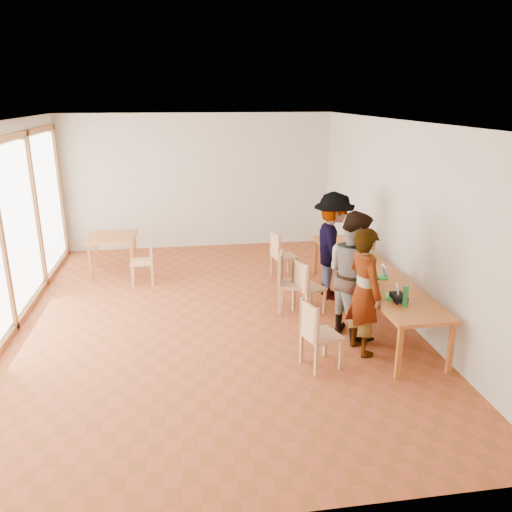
# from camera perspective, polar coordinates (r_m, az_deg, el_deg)

# --- Properties ---
(ground) EXTENTS (8.00, 8.00, 0.00)m
(ground) POSITION_cam_1_polar(r_m,az_deg,el_deg) (7.99, -5.08, -7.01)
(ground) COLOR #A34727
(ground) RESTS_ON ground
(wall_back) EXTENTS (6.00, 0.10, 3.00)m
(wall_back) POSITION_cam_1_polar(r_m,az_deg,el_deg) (11.40, -6.61, 8.41)
(wall_back) COLOR beige
(wall_back) RESTS_ON ground
(wall_front) EXTENTS (6.00, 0.10, 3.00)m
(wall_front) POSITION_cam_1_polar(r_m,az_deg,el_deg) (3.76, -1.64, -11.73)
(wall_front) COLOR beige
(wall_front) RESTS_ON ground
(wall_right) EXTENTS (0.10, 8.00, 3.00)m
(wall_right) POSITION_cam_1_polar(r_m,az_deg,el_deg) (8.21, 16.06, 4.12)
(wall_right) COLOR beige
(wall_right) RESTS_ON ground
(ceiling) EXTENTS (6.00, 8.00, 0.04)m
(ceiling) POSITION_cam_1_polar(r_m,az_deg,el_deg) (7.26, -5.75, 15.15)
(ceiling) COLOR white
(ceiling) RESTS_ON wall_back
(communal_table) EXTENTS (0.80, 4.00, 0.75)m
(communal_table) POSITION_cam_1_polar(r_m,az_deg,el_deg) (8.07, 12.87, -1.77)
(communal_table) COLOR #B66728
(communal_table) RESTS_ON ground
(side_table) EXTENTS (0.90, 0.90, 0.75)m
(side_table) POSITION_cam_1_polar(r_m,az_deg,el_deg) (10.14, -16.11, 1.82)
(side_table) COLOR #B66728
(side_table) RESTS_ON ground
(chair_near) EXTENTS (0.53, 0.53, 0.49)m
(chair_near) POSITION_cam_1_polar(r_m,az_deg,el_deg) (6.39, 6.80, -8.19)
(chair_near) COLOR tan
(chair_near) RESTS_ON ground
(chair_mid) EXTENTS (0.54, 0.54, 0.47)m
(chair_mid) POSITION_cam_1_polar(r_m,az_deg,el_deg) (7.94, 5.62, -2.97)
(chair_mid) COLOR tan
(chair_mid) RESTS_ON ground
(chair_far) EXTENTS (0.56, 0.56, 0.52)m
(chair_far) POSITION_cam_1_polar(r_m,az_deg,el_deg) (8.02, 3.52, -2.28)
(chair_far) COLOR tan
(chair_far) RESTS_ON ground
(chair_empty) EXTENTS (0.50, 0.50, 0.48)m
(chair_empty) POSITION_cam_1_polar(r_m,az_deg,el_deg) (9.46, 2.72, 0.63)
(chair_empty) COLOR tan
(chair_empty) RESTS_ON ground
(chair_spare) EXTENTS (0.43, 0.43, 0.47)m
(chair_spare) POSITION_cam_1_polar(r_m,az_deg,el_deg) (9.41, -12.41, 0.06)
(chair_spare) COLOR tan
(chair_spare) RESTS_ON ground
(person_near) EXTENTS (0.54, 0.71, 1.75)m
(person_near) POSITION_cam_1_polar(r_m,az_deg,el_deg) (6.78, 12.26, -4.00)
(person_near) COLOR gray
(person_near) RESTS_ON ground
(person_mid) EXTENTS (0.95, 1.07, 1.85)m
(person_mid) POSITION_cam_1_polar(r_m,az_deg,el_deg) (7.26, 11.10, -2.05)
(person_mid) COLOR gray
(person_mid) RESTS_ON ground
(person_far) EXTENTS (0.77, 1.24, 1.84)m
(person_far) POSITION_cam_1_polar(r_m,az_deg,el_deg) (8.54, 8.76, 1.12)
(person_far) COLOR gray
(person_far) RESTS_ON ground
(laptop_near) EXTENTS (0.27, 0.28, 0.19)m
(laptop_near) POSITION_cam_1_polar(r_m,az_deg,el_deg) (6.98, 15.56, -4.25)
(laptop_near) COLOR green
(laptop_near) RESTS_ON communal_table
(laptop_mid) EXTENTS (0.21, 0.24, 0.19)m
(laptop_mid) POSITION_cam_1_polar(r_m,az_deg,el_deg) (7.70, 14.22, -2.04)
(laptop_mid) COLOR green
(laptop_mid) RESTS_ON communal_table
(laptop_far) EXTENTS (0.25, 0.26, 0.18)m
(laptop_far) POSITION_cam_1_polar(r_m,az_deg,el_deg) (8.49, 12.37, -0.05)
(laptop_far) COLOR green
(laptop_far) RESTS_ON communal_table
(yellow_mug) EXTENTS (0.16, 0.16, 0.10)m
(yellow_mug) POSITION_cam_1_polar(r_m,az_deg,el_deg) (8.31, 11.67, -0.39)
(yellow_mug) COLOR yellow
(yellow_mug) RESTS_ON communal_table
(green_bottle) EXTENTS (0.07, 0.07, 0.28)m
(green_bottle) POSITION_cam_1_polar(r_m,az_deg,el_deg) (6.73, 16.71, -4.40)
(green_bottle) COLOR #17642D
(green_bottle) RESTS_ON communal_table
(clear_glass) EXTENTS (0.07, 0.07, 0.09)m
(clear_glass) POSITION_cam_1_polar(r_m,az_deg,el_deg) (9.53, 7.78, 2.14)
(clear_glass) COLOR silver
(clear_glass) RESTS_ON communal_table
(condiment_cup) EXTENTS (0.08, 0.08, 0.06)m
(condiment_cup) POSITION_cam_1_polar(r_m,az_deg,el_deg) (8.06, 10.31, -1.06)
(condiment_cup) COLOR white
(condiment_cup) RESTS_ON communal_table
(pink_phone) EXTENTS (0.05, 0.10, 0.01)m
(pink_phone) POSITION_cam_1_polar(r_m,az_deg,el_deg) (6.84, 16.02, -5.16)
(pink_phone) COLOR #CA4979
(pink_phone) RESTS_ON communal_table
(black_pouch) EXTENTS (0.16, 0.26, 0.09)m
(black_pouch) POSITION_cam_1_polar(r_m,az_deg,el_deg) (6.91, 15.99, -4.60)
(black_pouch) COLOR black
(black_pouch) RESTS_ON communal_table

